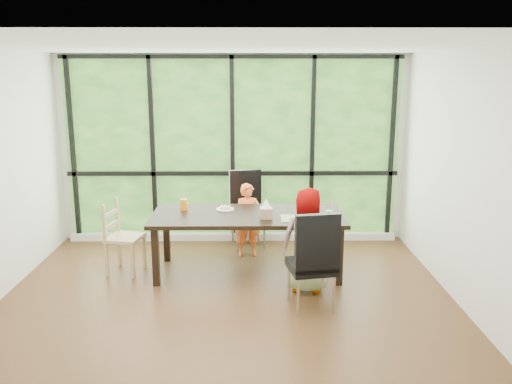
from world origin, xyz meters
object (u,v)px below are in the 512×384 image
plate_far (225,209)px  green_cup (329,216)px  chair_interior_leather (311,259)px  tissue_box (266,213)px  child_older (309,240)px  chair_window_leather (248,210)px  orange_cup (184,205)px  chair_end_beech (125,238)px  plate_near (303,218)px  dining_table (248,243)px  child_toddler (248,220)px

plate_far → green_cup: green_cup is taller
chair_interior_leather → tissue_box: size_ratio=7.37×
child_older → tissue_box: child_older is taller
chair_interior_leather → green_cup: 0.80m
chair_window_leather → orange_cup: size_ratio=7.84×
chair_end_beech → child_older: bearing=-93.1°
chair_end_beech → tissue_box: size_ratio=6.14×
orange_cup → green_cup: bearing=-16.5°
green_cup → tissue_box: 0.74m
chair_interior_leather → green_cup: size_ratio=8.55×
chair_window_leather → chair_end_beech: bearing=-159.7°
chair_window_leather → plate_near: 1.39m
plate_near → orange_cup: bearing=163.6°
tissue_box → child_older: bearing=-39.7°
dining_table → chair_interior_leather: size_ratio=2.17×
chair_end_beech → green_cup: size_ratio=7.13×
green_cup → tissue_box: same height
plate_far → dining_table: bearing=-36.2°
chair_end_beech → orange_cup: 0.83m
plate_far → green_cup: 1.34m
chair_window_leather → child_older: bearing=-78.4°
dining_table → plate_far: (-0.28, 0.21, 0.38)m
chair_interior_leather → orange_cup: size_ratio=7.84×
child_older → green_cup: 0.42m
plate_far → plate_near: bearing=-24.7°
plate_near → tissue_box: bearing=174.2°
child_older → plate_far: child_older is taller
chair_end_beech → plate_far: (1.24, 0.20, 0.31)m
plate_near → tissue_box: tissue_box is taller
chair_interior_leather → child_toddler: size_ratio=1.08×
plate_near → green_cup: 0.31m
dining_table → green_cup: (0.95, -0.31, 0.44)m
plate_near → dining_table: bearing=161.1°
chair_end_beech → orange_cup: (0.71, 0.20, 0.37)m
child_toddler → chair_window_leather: bearing=81.8°
child_toddler → plate_far: (-0.28, -0.41, 0.26)m
plate_near → green_cup: size_ratio=1.99×
chair_end_beech → orange_cup: bearing=-63.0°
orange_cup → tissue_box: (1.03, -0.39, -0.01)m
plate_far → tissue_box: (0.50, -0.39, 0.06)m
chair_window_leather → orange_cup: 1.15m
green_cup → tissue_box: size_ratio=0.86×
chair_window_leather → tissue_box: bearing=-91.6°
plate_far → chair_interior_leather: bearing=-52.1°
chair_window_leather → orange_cup: chair_window_leather is taller
chair_window_leather → plate_far: (-0.28, -0.77, 0.22)m
orange_cup → child_toddler: bearing=26.8°
chair_end_beech → green_cup: chair_end_beech is taller
child_toddler → plate_far: 0.56m
chair_end_beech → child_older: size_ratio=0.75×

